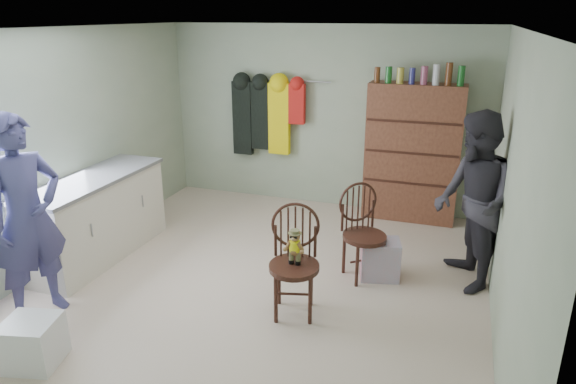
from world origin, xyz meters
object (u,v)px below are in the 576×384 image
(chair_front, at_px, (295,255))
(dresser, at_px, (412,152))
(counter, at_px, (96,217))
(chair_far, at_px, (362,228))

(chair_front, height_order, dresser, dresser)
(counter, bearing_deg, chair_far, 9.73)
(chair_far, distance_m, dresser, 1.86)
(counter, xyz_separation_m, chair_far, (2.91, 0.50, 0.06))
(counter, height_order, chair_far, chair_far)
(chair_front, xyz_separation_m, dresser, (0.74, 2.68, 0.34))
(counter, height_order, chair_front, chair_front)
(dresser, bearing_deg, counter, -144.32)
(dresser, bearing_deg, chair_front, -105.44)
(chair_far, relative_size, dresser, 0.48)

